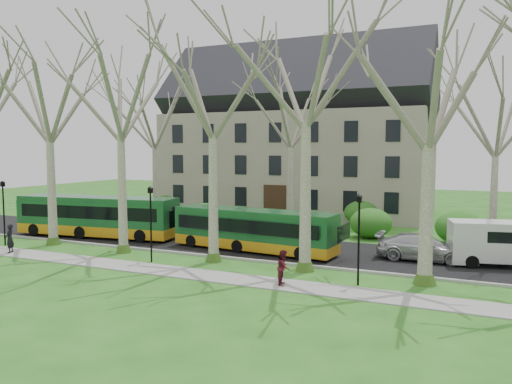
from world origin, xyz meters
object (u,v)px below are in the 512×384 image
van_a (504,244)px  pedestrian_b (284,267)px  sedan (423,247)px  bus_follow (253,230)px  bus_lead (97,216)px  pedestrian_a (10,239)px

van_a → pedestrian_b: 12.92m
sedan → bus_follow: bearing=98.7°
sedan → van_a: van_a is taller
van_a → pedestrian_b: (-9.72, -8.51, -0.40)m
bus_lead → pedestrian_a: bus_lead is taller
bus_lead → pedestrian_a: 6.83m
pedestrian_b → bus_follow: bearing=23.6°
sedan → pedestrian_a: (-23.69, -8.35, 0.13)m
bus_lead → sedan: (22.74, 1.62, -0.77)m
bus_follow → pedestrian_b: size_ratio=6.52×
bus_lead → sedan: 22.81m
bus_lead → pedestrian_a: (-0.95, -6.73, -0.64)m
bus_follow → pedestrian_a: (-13.58, -6.80, -0.46)m
sedan → bus_lead: bearing=94.1°
sedan → pedestrian_a: size_ratio=2.93×
bus_follow → sedan: bus_follow is taller
bus_follow → sedan: (10.11, 1.55, -0.59)m
bus_lead → bus_follow: size_ratio=1.13×
van_a → bus_follow: bearing=174.8°
bus_follow → pedestrian_b: bus_follow is taller
pedestrian_a → bus_lead: bearing=148.1°
bus_lead → van_a: bearing=-2.6°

